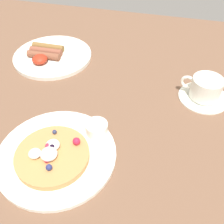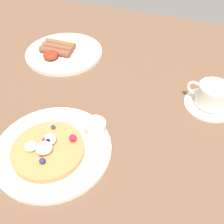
{
  "view_description": "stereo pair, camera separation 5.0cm",
  "coord_description": "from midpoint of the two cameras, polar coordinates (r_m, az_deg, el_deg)",
  "views": [
    {
      "loc": [
        12.13,
        -42.4,
        47.09
      ],
      "look_at": [
        1.49,
        0.3,
        4.0
      ],
      "focal_mm": 41.74,
      "sensor_mm": 36.0,
      "label": 1
    },
    {
      "loc": [
        16.87,
        -40.92,
        47.09
      ],
      "look_at": [
        1.49,
        0.3,
        4.0
      ],
      "focal_mm": 41.74,
      "sensor_mm": 36.0,
      "label": 2
    }
  ],
  "objects": [
    {
      "name": "coffee_cup",
      "position": [
        0.72,
        18.03,
        5.1
      ],
      "size": [
        10.94,
        8.04,
        5.56
      ],
      "color": "white",
      "rests_on": "coffee_saucer"
    },
    {
      "name": "pancake_plate",
      "position": [
        0.6,
        -14.42,
        -9.07
      ],
      "size": [
        26.19,
        26.19,
        1.04
      ],
      "primitive_type": "cylinder",
      "color": "white",
      "rests_on": "ground_plane"
    },
    {
      "name": "fried_breakfast",
      "position": [
        0.89,
        -16.26,
        12.34
      ],
      "size": [
        11.69,
        12.94,
        2.79
      ],
      "color": "brown",
      "rests_on": "breakfast_plate"
    },
    {
      "name": "coffee_saucer",
      "position": [
        0.74,
        17.6,
        3.12
      ],
      "size": [
        13.38,
        13.38,
        0.78
      ],
      "primitive_type": "cylinder",
      "color": "white",
      "rests_on": "ground_plane"
    },
    {
      "name": "pancake_with_berries",
      "position": [
        0.58,
        -15.47,
        -9.1
      ],
      "size": [
        15.84,
        15.84,
        3.6
      ],
      "color": "tan",
      "rests_on": "pancake_plate"
    },
    {
      "name": "breakfast_plate",
      "position": [
        0.9,
        -14.43,
        11.74
      ],
      "size": [
        25.22,
        25.22,
        1.2
      ],
      "primitive_type": "cylinder",
      "color": "white",
      "rests_on": "ground_plane"
    },
    {
      "name": "ground_plane",
      "position": [
        0.66,
        -3.5,
        -3.48
      ],
      "size": [
        154.96,
        130.69,
        3.0
      ],
      "primitive_type": "cube",
      "color": "brown"
    },
    {
      "name": "syrup_ramekin",
      "position": [
        0.6,
        -5.74,
        -3.67
      ],
      "size": [
        5.16,
        5.16,
        2.91
      ],
      "color": "white",
      "rests_on": "pancake_plate"
    }
  ]
}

